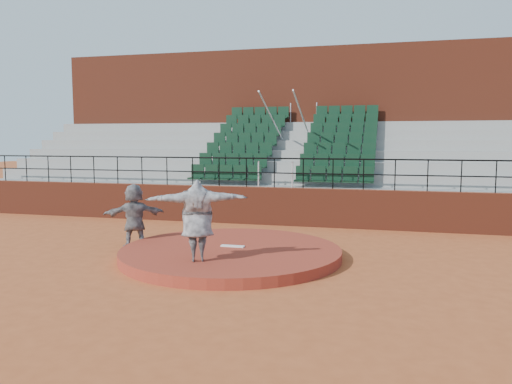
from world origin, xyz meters
TOP-DOWN VIEW (x-y plane):
  - ground at (0.00, 0.00)m, footprint 90.00×90.00m
  - pitchers_mound at (0.00, 0.00)m, footprint 5.50×5.50m
  - pitching_rubber at (0.00, 0.15)m, footprint 0.60×0.15m
  - boundary_wall at (0.00, 5.00)m, footprint 24.00×0.30m
  - wall_railing at (0.00, 5.00)m, footprint 24.04×0.05m
  - seating_deck at (0.00, 8.65)m, footprint 24.00×5.97m
  - press_box_facade at (0.00, 12.60)m, footprint 24.00×3.00m
  - pitcher at (-0.32, -1.44)m, footprint 2.30×1.44m
  - fielder at (-2.90, 0.47)m, footprint 1.67×1.29m

SIDE VIEW (x-z plane):
  - ground at x=0.00m, z-range 0.00..0.00m
  - pitchers_mound at x=0.00m, z-range 0.00..0.25m
  - pitching_rubber at x=0.00m, z-range 0.25..0.28m
  - boundary_wall at x=0.00m, z-range 0.00..1.30m
  - fielder at x=-2.90m, z-range 0.00..1.76m
  - pitcher at x=-0.32m, z-range 0.25..2.07m
  - seating_deck at x=0.00m, z-range -0.88..3.75m
  - wall_railing at x=0.00m, z-range 1.52..2.54m
  - press_box_facade at x=0.00m, z-range 0.00..7.10m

